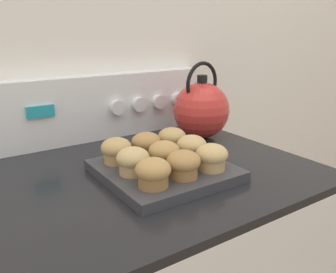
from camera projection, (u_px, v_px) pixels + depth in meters
wall_back at (84, 41)px, 1.01m from camera, size 8.00×0.05×2.40m
control_panel at (96, 107)px, 1.03m from camera, size 0.72×0.07×0.19m
muffin_pan at (164, 170)px, 0.79m from camera, size 0.27×0.27×0.02m
muffin_r0_c0 at (153, 173)px, 0.67m from camera, size 0.07×0.07×0.06m
muffin_r0_c1 at (183, 164)px, 0.71m from camera, size 0.07×0.07×0.06m
muffin_r0_c2 at (212, 157)px, 0.75m from camera, size 0.07×0.07×0.06m
muffin_r1_c0 at (133, 161)px, 0.73m from camera, size 0.07×0.07×0.06m
muffin_r1_c1 at (164, 154)px, 0.77m from camera, size 0.07×0.07×0.06m
muffin_r1_c2 at (192, 147)px, 0.81m from camera, size 0.07×0.07×0.06m
muffin_r2_c0 at (116, 150)px, 0.79m from camera, size 0.07×0.07×0.06m
muffin_r2_c1 at (146, 144)px, 0.84m from camera, size 0.07×0.07×0.06m
muffin_r2_c2 at (172, 139)px, 0.88m from camera, size 0.07×0.07×0.06m
tea_kettle at (202, 109)px, 1.04m from camera, size 0.20×0.16×0.22m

